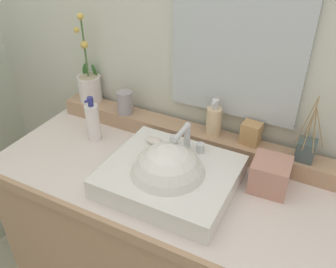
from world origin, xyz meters
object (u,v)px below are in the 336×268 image
object	(u,v)px
soap_dispenser	(214,120)
trinket_box	(251,133)
reed_diffuser	(306,149)
potted_plant	(89,84)
soap_bar	(154,141)
tumbler_cup	(125,102)
sink_basin	(169,179)
lotion_bottle	(93,122)
tissue_box	(270,175)

from	to	relation	value
soap_dispenser	trinket_box	bearing A→B (deg)	2.89
soap_dispenser	reed_diffuser	world-z (taller)	reed_diffuser
potted_plant	reed_diffuser	world-z (taller)	potted_plant
trinket_box	potted_plant	bearing A→B (deg)	-174.76
soap_bar	trinket_box	distance (m)	0.37
soap_dispenser	tumbler_cup	world-z (taller)	soap_dispenser
sink_basin	potted_plant	xyz separation A→B (m)	(-0.57, 0.31, 0.11)
potted_plant	soap_bar	bearing A→B (deg)	-22.73
soap_dispenser	soap_bar	bearing A→B (deg)	-135.06
potted_plant	lotion_bottle	size ratio (longest dim) A/B	2.05
sink_basin	lotion_bottle	xyz separation A→B (m)	(-0.43, 0.13, 0.05)
sink_basin	trinket_box	distance (m)	0.37
soap_dispenser	tissue_box	size ratio (longest dim) A/B	1.21
sink_basin	soap_dispenser	bearing A→B (deg)	80.48
tumbler_cup	reed_diffuser	size ratio (longest dim) A/B	0.39
potted_plant	tumbler_cup	world-z (taller)	potted_plant
trinket_box	soap_bar	bearing A→B (deg)	-145.17
trinket_box	tissue_box	distance (m)	0.19
trinket_box	lotion_bottle	xyz separation A→B (m)	(-0.63, -0.17, -0.03)
soap_dispenser	tissue_box	xyz separation A→B (m)	(0.27, -0.13, -0.08)
soap_bar	tumbler_cup	distance (m)	0.29
potted_plant	reed_diffuser	bearing A→B (deg)	-0.82
lotion_bottle	sink_basin	bearing A→B (deg)	-16.91
potted_plant	tumbler_cup	bearing A→B (deg)	-7.86
reed_diffuser	lotion_bottle	xyz separation A→B (m)	(-0.83, -0.16, -0.03)
sink_basin	tumbler_cup	xyz separation A→B (m)	(-0.36, 0.28, 0.08)
soap_bar	tumbler_cup	xyz separation A→B (m)	(-0.24, 0.16, 0.03)
sink_basin	potted_plant	distance (m)	0.66
sink_basin	reed_diffuser	world-z (taller)	reed_diffuser
potted_plant	trinket_box	xyz separation A→B (m)	(0.77, -0.01, -0.04)
soap_dispenser	lotion_bottle	bearing A→B (deg)	-160.96
trinket_box	tumbler_cup	bearing A→B (deg)	-171.96
soap_bar	reed_diffuser	distance (m)	0.56
potted_plant	lotion_bottle	xyz separation A→B (m)	(0.15, -0.18, -0.07)
potted_plant	trinket_box	world-z (taller)	potted_plant
tumbler_cup	tissue_box	xyz separation A→B (m)	(0.68, -0.12, -0.06)
reed_diffuser	lotion_bottle	distance (m)	0.85
sink_basin	tumbler_cup	bearing A→B (deg)	142.38
reed_diffuser	soap_dispenser	bearing A→B (deg)	-180.00
potted_plant	tissue_box	bearing A→B (deg)	-9.29
soap_dispenser	tumbler_cup	size ratio (longest dim) A/B	1.54
trinket_box	tissue_box	xyz separation A→B (m)	(0.12, -0.14, -0.06)
lotion_bottle	trinket_box	bearing A→B (deg)	15.32
sink_basin	soap_bar	xyz separation A→B (m)	(-0.12, 0.12, 0.05)
soap_bar	soap_dispenser	world-z (taller)	soap_dispenser
reed_diffuser	trinket_box	size ratio (longest dim) A/B	2.90
soap_bar	tissue_box	size ratio (longest dim) A/B	0.54
tumbler_cup	lotion_bottle	xyz separation A→B (m)	(-0.06, -0.15, -0.04)
potted_plant	trinket_box	distance (m)	0.77
trinket_box	reed_diffuser	bearing A→B (deg)	3.59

